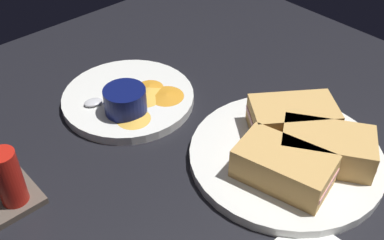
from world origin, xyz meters
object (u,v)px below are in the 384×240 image
at_px(plate_sandwich_main, 286,156).
at_px(condiment_caddy, 0,185).
at_px(spoon_by_dark_ramekin, 297,148).
at_px(plate_chips_companion, 128,98).
at_px(ramekin_light_gravy, 125,100).
at_px(ramekin_dark_sauce, 299,118).
at_px(sandwich_half_far, 327,148).
at_px(sandwich_half_extra, 293,118).
at_px(sandwich_half_near, 284,166).
at_px(spoon_by_gravy_ramekin, 101,100).

relative_size(plate_sandwich_main, condiment_caddy, 3.06).
distance_m(plate_sandwich_main, spoon_by_dark_ramekin, 0.02).
relative_size(spoon_by_dark_ramekin, plate_chips_companion, 0.39).
bearing_deg(plate_sandwich_main, condiment_caddy, 59.45).
xyz_separation_m(ramekin_light_gravy, condiment_caddy, (-0.04, 0.23, -0.00)).
relative_size(ramekin_dark_sauce, ramekin_light_gravy, 0.96).
height_order(ramekin_dark_sauce, ramekin_light_gravy, ramekin_light_gravy).
relative_size(sandwich_half_far, sandwich_half_extra, 1.00).
relative_size(sandwich_half_far, plate_chips_companion, 0.66).
bearing_deg(sandwich_half_extra, ramekin_dark_sauce, -105.64).
bearing_deg(spoon_by_dark_ramekin, sandwich_half_near, 110.13).
relative_size(sandwich_half_near, ramekin_light_gravy, 2.07).
xyz_separation_m(plate_sandwich_main, ramekin_dark_sauce, (0.03, -0.06, 0.03)).
relative_size(sandwich_half_extra, ramekin_light_gravy, 2.13).
bearing_deg(sandwich_half_extra, plate_chips_companion, 28.44).
bearing_deg(condiment_caddy, plate_chips_companion, -74.51).
height_order(sandwich_half_extra, ramekin_light_gravy, sandwich_half_extra).
bearing_deg(sandwich_half_extra, sandwich_half_far, 166.88).
bearing_deg(sandwich_half_extra, spoon_by_gravy_ramekin, 34.70).
height_order(plate_sandwich_main, ramekin_dark_sauce, ramekin_dark_sauce).
relative_size(plate_sandwich_main, ramekin_dark_sauce, 4.33).
bearing_deg(ramekin_light_gravy, spoon_by_gravy_ramekin, 20.87).
xyz_separation_m(sandwich_half_near, ramekin_light_gravy, (0.27, 0.07, -0.00)).
distance_m(sandwich_half_near, sandwich_half_far, 0.08).
height_order(plate_sandwich_main, ramekin_light_gravy, ramekin_light_gravy).
relative_size(ramekin_dark_sauce, condiment_caddy, 0.71).
bearing_deg(plate_chips_companion, ramekin_dark_sauce, -149.61).
height_order(sandwich_half_far, sandwich_half_extra, same).
height_order(sandwich_half_near, plate_chips_companion, sandwich_half_near).
height_order(plate_chips_companion, condiment_caddy, condiment_caddy).
height_order(ramekin_light_gravy, condiment_caddy, condiment_caddy).
xyz_separation_m(ramekin_dark_sauce, ramekin_light_gravy, (0.22, 0.18, 0.00)).
height_order(sandwich_half_near, sandwich_half_extra, same).
xyz_separation_m(ramekin_light_gravy, spoon_by_gravy_ramekin, (0.05, 0.02, -0.02)).
distance_m(spoon_by_dark_ramekin, plate_chips_companion, 0.30).
bearing_deg(sandwich_half_far, plate_chips_companion, 19.84).
bearing_deg(sandwich_half_near, condiment_caddy, 52.12).
bearing_deg(spoon_by_dark_ramekin, plate_sandwich_main, 69.43).
distance_m(sandwich_half_near, sandwich_half_extra, 0.11).
bearing_deg(spoon_by_gravy_ramekin, plate_sandwich_main, -155.16).
distance_m(plate_sandwich_main, spoon_by_gravy_ramekin, 0.32).
xyz_separation_m(sandwich_half_near, spoon_by_gravy_ramekin, (0.32, 0.09, -0.02)).
xyz_separation_m(plate_sandwich_main, plate_chips_companion, (0.28, 0.09, 0.00)).
height_order(sandwich_half_near, condiment_caddy, condiment_caddy).
bearing_deg(spoon_by_gravy_ramekin, ramekin_dark_sauce, -143.77).
relative_size(sandwich_half_near, spoon_by_dark_ramekin, 1.64).
distance_m(spoon_by_dark_ramekin, condiment_caddy, 0.42).
xyz_separation_m(sandwich_half_far, ramekin_light_gravy, (0.29, 0.15, -0.00)).
distance_m(sandwich_half_far, sandwich_half_extra, 0.08).
bearing_deg(ramekin_dark_sauce, ramekin_light_gravy, 38.99).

